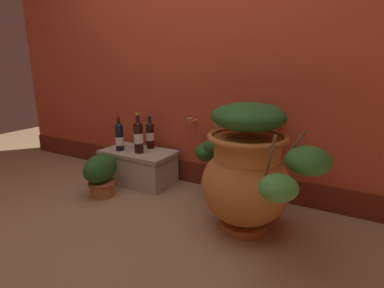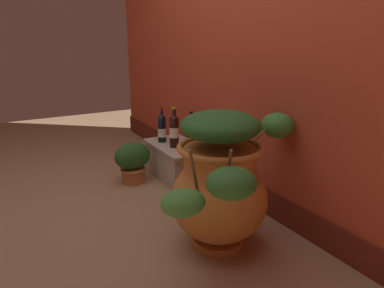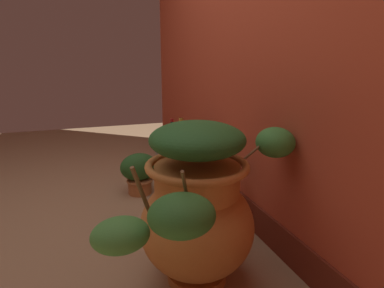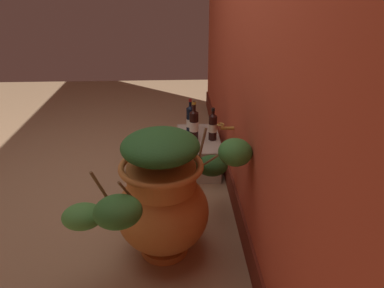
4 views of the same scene
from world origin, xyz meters
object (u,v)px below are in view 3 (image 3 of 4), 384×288
at_px(wine_bottle_right, 200,143).
at_px(potted_shrub, 139,172).
at_px(terracotta_urn, 199,206).
at_px(wine_bottle_left, 172,140).
at_px(wine_bottle_middle, 181,142).

relative_size(wine_bottle_right, potted_shrub, 0.83).
distance_m(terracotta_urn, wine_bottle_left, 1.25).
distance_m(terracotta_urn, potted_shrub, 1.19).
height_order(terracotta_urn, wine_bottle_middle, terracotta_urn).
bearing_deg(wine_bottle_right, terracotta_urn, -20.85).
relative_size(terracotta_urn, wine_bottle_middle, 2.93).
bearing_deg(wine_bottle_left, wine_bottle_right, 43.65).
xyz_separation_m(terracotta_urn, wine_bottle_right, (-1.04, 0.40, 0.02)).
distance_m(wine_bottle_left, wine_bottle_middle, 0.20).
xyz_separation_m(terracotta_urn, wine_bottle_middle, (-1.04, 0.24, 0.04)).
bearing_deg(wine_bottle_left, potted_shrub, -78.13).
xyz_separation_m(terracotta_urn, potted_shrub, (-1.17, -0.09, -0.22)).
distance_m(wine_bottle_right, potted_shrub, 0.56).
distance_m(wine_bottle_middle, potted_shrub, 0.44).
xyz_separation_m(terracotta_urn, wine_bottle_left, (-1.23, 0.21, 0.01)).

